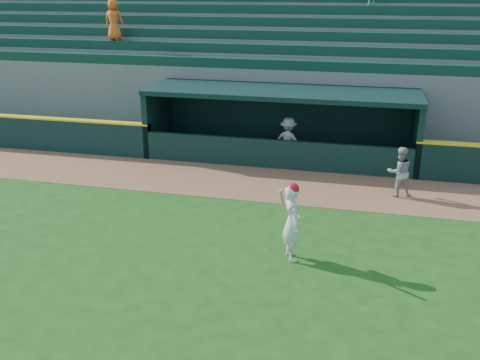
# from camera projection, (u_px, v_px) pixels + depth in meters

# --- Properties ---
(ground) EXTENTS (120.00, 120.00, 0.00)m
(ground) POSITION_uv_depth(u_px,v_px,m) (224.00, 257.00, 12.23)
(ground) COLOR #1C4D13
(ground) RESTS_ON ground
(warning_track) EXTENTS (40.00, 3.00, 0.01)m
(warning_track) POSITION_uv_depth(u_px,v_px,m) (265.00, 184.00, 16.70)
(warning_track) COLOR brown
(warning_track) RESTS_ON ground
(dugout_player_front) EXTENTS (0.88, 0.78, 1.50)m
(dugout_player_front) POSITION_uv_depth(u_px,v_px,m) (400.00, 172.00, 15.51)
(dugout_player_front) COLOR #989793
(dugout_player_front) RESTS_ON ground
(dugout_player_inside) EXTENTS (1.18, 0.87, 1.63)m
(dugout_player_inside) POSITION_uv_depth(u_px,v_px,m) (288.00, 141.00, 18.34)
(dugout_player_inside) COLOR #A1A19C
(dugout_player_inside) RESTS_ON ground
(dugout) EXTENTS (9.40, 2.80, 2.46)m
(dugout) POSITION_uv_depth(u_px,v_px,m) (282.00, 119.00, 19.07)
(dugout) COLOR slate
(dugout) RESTS_ON ground
(stands) EXTENTS (34.50, 6.25, 7.42)m
(stands) POSITION_uv_depth(u_px,v_px,m) (301.00, 71.00, 22.88)
(stands) COLOR slate
(stands) RESTS_ON ground
(batter_at_plate) EXTENTS (0.65, 0.86, 1.83)m
(batter_at_plate) POSITION_uv_depth(u_px,v_px,m) (292.00, 221.00, 11.85)
(batter_at_plate) COLOR silver
(batter_at_plate) RESTS_ON ground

